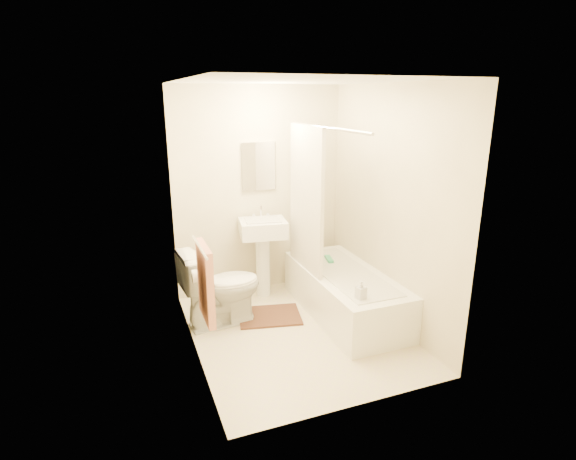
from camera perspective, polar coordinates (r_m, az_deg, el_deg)
name	(u,v)px	position (r m, az deg, el deg)	size (l,w,h in m)	color
floor	(297,332)	(4.63, 1.14, -12.80)	(2.40, 2.40, 0.00)	beige
ceiling	(298,81)	(4.03, 1.34, 18.43)	(2.40, 2.40, 0.00)	white
wall_back	(259,192)	(5.27, -3.72, 4.87)	(2.00, 0.02, 2.40)	beige
wall_left	(189,228)	(3.91, -12.45, 0.31)	(0.02, 2.40, 2.40)	beige
wall_right	(390,207)	(4.63, 12.79, 2.82)	(0.02, 2.40, 2.40)	beige
mirror	(259,166)	(5.20, -3.71, 8.06)	(0.40, 0.03, 0.55)	white
curtain_rod	(324,127)	(4.25, 4.62, 12.90)	(0.03, 0.03, 1.70)	silver
shower_curtain	(306,201)	(4.72, 2.32, 3.75)	(0.04, 0.80, 1.55)	silver
towel_bar	(200,247)	(3.71, -11.14, -2.13)	(0.02, 0.02, 0.60)	silver
towel	(206,283)	(3.83, -10.43, -6.61)	(0.06, 0.45, 0.66)	#CC7266
toilet_paper	(198,276)	(4.20, -11.34, -5.71)	(0.12, 0.12, 0.11)	white
toilet	(221,287)	(4.67, -8.50, -7.19)	(0.46, 0.82, 0.81)	white
sink	(263,255)	(5.22, -3.18, -3.18)	(0.52, 0.41, 1.01)	white
bathtub	(344,293)	(4.92, 7.19, -7.95)	(0.74, 1.68, 0.47)	white
bath_mat	(270,316)	(4.90, -2.35, -10.84)	(0.65, 0.49, 0.02)	#4E2C1E
soap_bottle	(361,290)	(4.21, 9.25, -7.57)	(0.08, 0.08, 0.18)	white
scrub_brush	(329,259)	(5.13, 5.22, -3.73)	(0.06, 0.20, 0.04)	#3BA973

